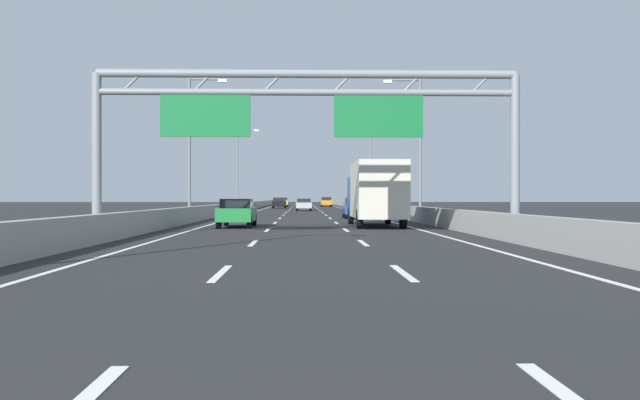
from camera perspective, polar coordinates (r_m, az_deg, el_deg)
ground_plane at (r=101.13m, az=-1.35°, el=-0.64°), size 260.00×260.00×0.00m
lane_dash_left_1 at (r=13.79m, az=-8.19°, el=-6.00°), size 0.16×3.00×0.01m
lane_dash_left_2 at (r=22.73m, az=-5.53°, el=-3.56°), size 0.16×3.00×0.01m
lane_dash_left_3 at (r=31.70m, az=-4.37°, el=-2.49°), size 0.16×3.00×0.01m
lane_dash_left_4 at (r=40.68m, az=-3.73°, el=-1.90°), size 0.16×3.00×0.01m
lane_dash_left_5 at (r=49.67m, az=-3.32°, el=-1.51°), size 0.16×3.00×0.01m
lane_dash_left_6 at (r=58.66m, az=-3.03°, el=-1.25°), size 0.16×3.00×0.01m
lane_dash_left_7 at (r=67.65m, az=-2.82°, el=-1.06°), size 0.16×3.00×0.01m
lane_dash_left_8 at (r=76.65m, az=-2.66°, el=-0.91°), size 0.16×3.00×0.01m
lane_dash_left_9 at (r=85.65m, az=-2.54°, el=-0.79°), size 0.16×3.00×0.01m
lane_dash_left_10 at (r=94.64m, az=-2.43°, el=-0.70°), size 0.16×3.00×0.01m
lane_dash_left_11 at (r=103.64m, az=-2.35°, el=-0.62°), size 0.16×3.00×0.01m
lane_dash_left_12 at (r=112.64m, az=-2.28°, el=-0.55°), size 0.16×3.00×0.01m
lane_dash_left_13 at (r=121.64m, az=-2.22°, el=-0.50°), size 0.16×3.00×0.01m
lane_dash_left_14 at (r=130.64m, az=-2.17°, el=-0.45°), size 0.16×3.00×0.01m
lane_dash_left_15 at (r=139.64m, az=-2.12°, el=-0.41°), size 0.16×3.00×0.01m
lane_dash_left_16 at (r=148.64m, az=-2.08°, el=-0.37°), size 0.16×3.00×0.01m
lane_dash_left_17 at (r=157.63m, az=-2.05°, el=-0.34°), size 0.16×3.00×0.01m
lane_dash_right_1 at (r=13.84m, az=6.86°, el=-5.98°), size 0.16×3.00×0.01m
lane_dash_right_2 at (r=22.76m, az=3.57°, el=-3.55°), size 0.16×3.00×0.01m
lane_dash_right_3 at (r=31.72m, az=2.14°, el=-2.49°), size 0.16×3.00×0.01m
lane_dash_right_4 at (r=40.70m, az=1.35°, el=-1.89°), size 0.16×3.00×0.01m
lane_dash_right_5 at (r=49.68m, az=0.84°, el=-1.51°), size 0.16×3.00×0.01m
lane_dash_right_6 at (r=58.67m, az=0.49°, el=-1.25°), size 0.16×3.00×0.01m
lane_dash_right_7 at (r=67.66m, az=0.23°, el=-1.06°), size 0.16×3.00×0.01m
lane_dash_right_8 at (r=76.66m, az=0.03°, el=-0.91°), size 0.16×3.00×0.01m
lane_dash_right_9 at (r=85.66m, az=-0.13°, el=-0.79°), size 0.16×3.00×0.01m
lane_dash_right_10 at (r=94.65m, az=-0.25°, el=-0.70°), size 0.16×3.00×0.01m
lane_dash_right_11 at (r=103.65m, az=-0.36°, el=-0.62°), size 0.16×3.00×0.01m
lane_dash_right_12 at (r=112.65m, az=-0.45°, el=-0.55°), size 0.16×3.00×0.01m
lane_dash_right_13 at (r=121.64m, az=-0.52°, el=-0.50°), size 0.16×3.00×0.01m
lane_dash_right_14 at (r=130.64m, az=-0.59°, el=-0.45°), size 0.16×3.00×0.01m
lane_dash_right_15 at (r=139.64m, az=-0.64°, el=-0.41°), size 0.16×3.00×0.01m
lane_dash_right_16 at (r=148.64m, az=-0.69°, el=-0.37°), size 0.16×3.00×0.01m
lane_dash_right_17 at (r=157.64m, az=-0.74°, el=-0.34°), size 0.16×3.00×0.01m
edge_line_left at (r=89.28m, az=-4.71°, el=-0.75°), size 0.16×176.00×0.01m
edge_line_right at (r=89.30m, az=2.03°, el=-0.75°), size 0.16×176.00×0.01m
barrier_left at (r=111.33m, az=-4.92°, el=-0.32°), size 0.45×220.00×0.95m
barrier_right at (r=111.35m, az=2.19°, el=-0.32°), size 0.45×220.00×0.95m
sign_gantry at (r=26.45m, az=-1.33°, el=7.41°), size 16.28×0.36×6.36m
streetlamp_left_mid at (r=46.73m, az=-10.45°, el=4.99°), size 2.58×0.28×9.50m
streetlamp_right_mid at (r=46.79m, az=7.99°, el=4.99°), size 2.58×0.28×9.50m
streetlamp_left_far at (r=80.27m, az=-6.67°, el=2.99°), size 2.58×0.28×9.50m
streetlamp_right_far at (r=80.31m, az=4.02°, el=2.99°), size 2.58×0.28×9.50m
orange_car at (r=113.46m, az=0.53°, el=-0.15°), size 1.77×4.68×1.57m
blue_car at (r=49.75m, az=3.04°, el=-0.65°), size 1.86×4.12×1.49m
yellow_car at (r=114.33m, az=-3.08°, el=-0.16°), size 1.71×4.23×1.50m
green_car at (r=35.09m, az=-6.85°, el=-1.04°), size 1.70×4.48×1.43m
black_car at (r=96.16m, az=-3.38°, el=-0.23°), size 1.90×4.33×1.48m
silver_car at (r=77.33m, az=-1.34°, el=-0.37°), size 1.72×4.17×1.38m
box_truck at (r=35.81m, az=4.63°, el=0.65°), size 2.39×8.33×3.28m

